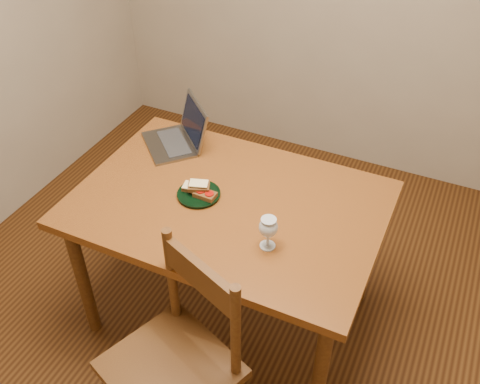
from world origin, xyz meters
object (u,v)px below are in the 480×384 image
at_px(chair, 175,356).
at_px(milk_glass, 268,233).
at_px(table, 229,216).
at_px(plate, 199,194).
at_px(laptop, 181,133).

relative_size(chair, milk_glass, 3.94).
bearing_deg(chair, table, 119.30).
xyz_separation_m(plate, laptop, (-0.27, 0.32, 0.05)).
relative_size(milk_glass, laptop, 0.36).
distance_m(table, plate, 0.16).
bearing_deg(table, chair, -82.36).
height_order(table, chair, chair).
relative_size(chair, plate, 2.99).
xyz_separation_m(chair, plate, (-0.21, 0.60, 0.24)).
height_order(chair, plate, chair).
bearing_deg(laptop, milk_glass, 7.67).
bearing_deg(laptop, table, 7.10).
distance_m(plate, milk_glass, 0.42).
bearing_deg(milk_glass, laptop, 144.10).
xyz_separation_m(plate, milk_glass, (0.39, -0.16, 0.06)).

